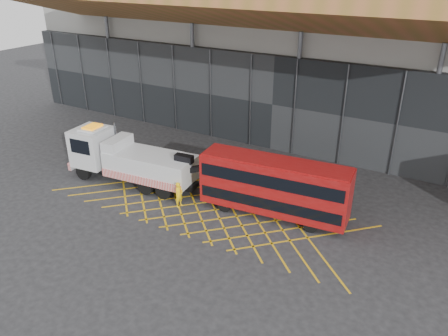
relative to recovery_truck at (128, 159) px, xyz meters
The scene contains 6 objects.
ground_plane 4.78m from the recovery_truck, ahead, with size 120.00×120.00×0.00m, color #242426.
road_markings 7.04m from the recovery_truck, ahead, with size 21.56×7.16×0.01m.
construction_building 20.41m from the recovery_truck, 70.75° to the left, with size 55.00×23.97×18.00m.
recovery_truck is the anchor object (origin of this frame).
bus_towed 11.13m from the recovery_truck, ahead, with size 9.62×3.06×3.85m.
worker 5.46m from the recovery_truck, 11.85° to the right, with size 0.64×0.42×1.75m, color yellow.
Camera 1 is at (16.12, -21.18, 14.89)m, focal length 35.00 mm.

